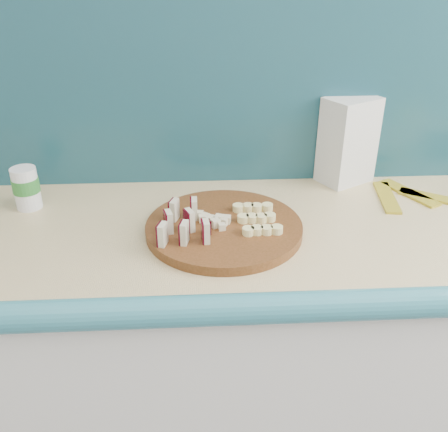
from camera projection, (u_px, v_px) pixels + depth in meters
name	position (u px, v px, depth m)	size (l,w,h in m)	color
kitchen_counter	(269.00, 367.00, 1.40)	(2.20, 0.63, 0.91)	white
backsplash	(266.00, 92.00, 1.32)	(2.20, 0.02, 0.50)	teal
cutting_board	(224.00, 228.00, 1.16)	(0.36, 0.36, 0.02)	#45280E
apple_wedges	(182.00, 222.00, 1.11)	(0.11, 0.15, 0.05)	beige
apple_chunks	(214.00, 221.00, 1.15)	(0.06, 0.06, 0.02)	beige
banana_slices	(257.00, 218.00, 1.16)	(0.10, 0.14, 0.02)	#F7EB97
flour_bag	(348.00, 141.00, 1.37)	(0.14, 0.10, 0.24)	silver
canister	(26.00, 187.00, 1.25)	(0.07, 0.07, 0.11)	white
banana_peel	(410.00, 196.00, 1.33)	(0.25, 0.21, 0.01)	gold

